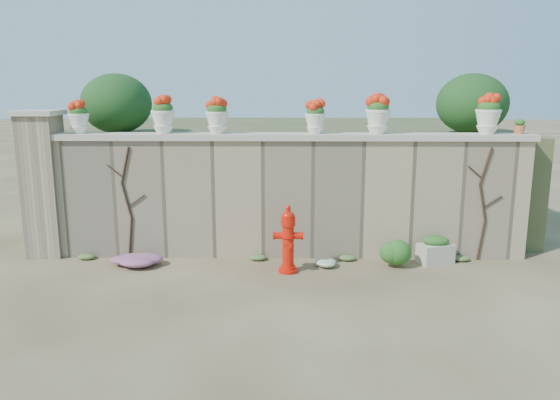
{
  "coord_description": "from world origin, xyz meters",
  "views": [
    {
      "loc": [
        -0.0,
        -7.25,
        2.89
      ],
      "look_at": [
        -0.13,
        1.4,
        1.06
      ],
      "focal_mm": 35.0,
      "sensor_mm": 36.0,
      "label": 1
    }
  ],
  "objects_px": {
    "terracotta_pot": "(519,127)",
    "planter_box": "(435,250)",
    "urn_pot_0": "(79,117)",
    "fire_hydrant": "(288,239)"
  },
  "relations": [
    {
      "from": "fire_hydrant",
      "to": "planter_box",
      "type": "xyz_separation_m",
      "value": [
        2.43,
        0.48,
        -0.32
      ]
    },
    {
      "from": "planter_box",
      "to": "urn_pot_0",
      "type": "relative_size",
      "value": 1.2
    },
    {
      "from": "planter_box",
      "to": "urn_pot_0",
      "type": "xyz_separation_m",
      "value": [
        -5.9,
        0.4,
        2.15
      ]
    },
    {
      "from": "planter_box",
      "to": "terracotta_pot",
      "type": "xyz_separation_m",
      "value": [
        1.36,
        0.4,
        1.99
      ]
    },
    {
      "from": "planter_box",
      "to": "fire_hydrant",
      "type": "bearing_deg",
      "value": 170.88
    },
    {
      "from": "fire_hydrant",
      "to": "terracotta_pot",
      "type": "relative_size",
      "value": 4.57
    },
    {
      "from": "fire_hydrant",
      "to": "terracotta_pot",
      "type": "distance_m",
      "value": 4.24
    },
    {
      "from": "terracotta_pot",
      "to": "planter_box",
      "type": "bearing_deg",
      "value": -163.8
    },
    {
      "from": "planter_box",
      "to": "terracotta_pot",
      "type": "bearing_deg",
      "value": -4.12
    },
    {
      "from": "urn_pot_0",
      "to": "terracotta_pot",
      "type": "bearing_deg",
      "value": 0.0
    }
  ]
}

